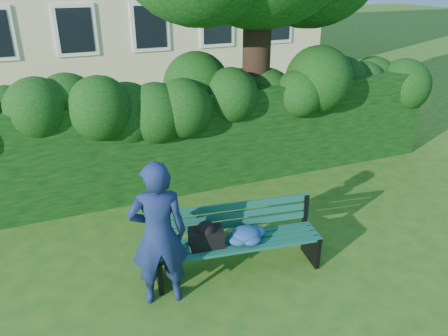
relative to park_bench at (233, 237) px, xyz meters
name	(u,v)px	position (x,y,z in m)	size (l,w,h in m)	color
ground	(239,240)	(0.36, 0.59, -0.51)	(80.00, 80.00, 0.00)	#255819
hedge	(191,137)	(0.36, 2.79, 0.39)	(10.00, 1.00, 1.80)	black
park_bench	(233,237)	(0.00, 0.00, 0.00)	(2.27, 0.86, 0.89)	#0D4235
man_reading	(158,235)	(-1.04, -0.20, 0.42)	(0.68, 0.44, 1.86)	#16224E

